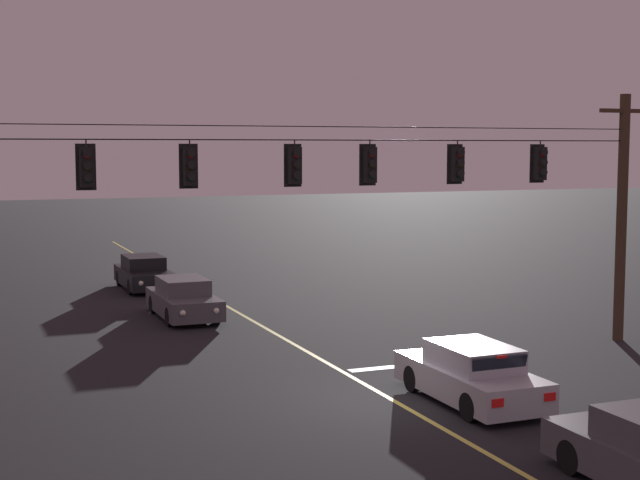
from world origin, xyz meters
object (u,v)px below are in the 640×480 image
Objects in this scene: traffic_light_far_right at (540,163)px; car_oncoming_trailing at (144,273)px; traffic_light_rightmost at (458,164)px; traffic_light_centre at (295,165)px; traffic_light_left_inner at (190,166)px; car_oncoming_lead at (184,299)px; traffic_light_right_inner at (370,165)px; traffic_light_leftmost at (87,167)px; car_waiting_near_lane at (471,375)px.

traffic_light_far_right reaches higher than car_oncoming_trailing.
traffic_light_centre is at bearing 180.00° from traffic_light_rightmost.
car_oncoming_trailing is at bearing 118.27° from traffic_light_far_right.
traffic_light_rightmost is at bearing 0.00° from traffic_light_centre.
car_oncoming_trailing is (1.88, 15.78, -4.79)m from traffic_light_left_inner.
traffic_light_right_inner is at bearing -70.40° from car_oncoming_lead.
traffic_light_leftmost is 10.13m from traffic_light_rightmost.
car_oncoming_lead is (4.36, 8.64, -4.79)m from traffic_light_leftmost.
traffic_light_right_inner and traffic_light_far_right have the same top height.
car_waiting_near_lane is (-4.87, -4.41, -4.79)m from traffic_light_far_right.
traffic_light_rightmost is (10.13, 0.00, 0.00)m from traffic_light_leftmost.
traffic_light_right_inner is at bearing 0.00° from traffic_light_centre.
traffic_light_far_right is at bearing -61.73° from car_oncoming_trailing.
traffic_light_far_right is 0.28× the size of car_oncoming_trailing.
traffic_light_rightmost reaches higher than car_oncoming_trailing.
traffic_light_far_right is at bearing -45.44° from car_oncoming_lead.
traffic_light_left_inner is 2.78m from traffic_light_centre.
car_oncoming_trailing is at bearing 100.14° from car_waiting_near_lane.
traffic_light_rightmost is at bearing 0.00° from traffic_light_left_inner.
traffic_light_leftmost and traffic_light_centre have the same top height.
car_oncoming_lead is (-0.93, 8.64, -4.79)m from traffic_light_centre.
traffic_light_centre and traffic_light_rightmost have the same top height.
traffic_light_leftmost and traffic_light_left_inner have the same top height.
car_waiting_near_lane is at bearing -115.75° from traffic_light_rightmost.
traffic_light_centre is at bearing -86.74° from car_oncoming_trailing.
car_waiting_near_lane is 0.98× the size of car_oncoming_lead.
traffic_light_leftmost is at bearing 151.14° from car_waiting_near_lane.
traffic_light_rightmost is 1.00× the size of traffic_light_far_right.
traffic_light_leftmost is 7.44m from traffic_light_right_inner.
traffic_light_right_inner is 0.28× the size of car_oncoming_trailing.
car_oncoming_lead is 7.13m from car_oncoming_trailing.
traffic_light_leftmost reaches higher than car_oncoming_lead.
traffic_light_right_inner is 2.69m from traffic_light_rightmost.
traffic_light_leftmost is 17.06m from car_oncoming_trailing.
car_oncoming_lead is (-3.08, 8.64, -4.79)m from traffic_light_right_inner.
traffic_light_left_inner and traffic_light_far_right have the same top height.
traffic_light_leftmost is 12.88m from traffic_light_far_right.
traffic_light_left_inner is at bearing 141.21° from car_waiting_near_lane.
traffic_light_left_inner reaches higher than car_oncoming_trailing.
traffic_light_rightmost is 17.46m from car_oncoming_trailing.
traffic_light_leftmost and traffic_light_rightmost have the same top height.
car_oncoming_trailing is (4.39, 15.78, -4.79)m from traffic_light_leftmost.
car_oncoming_trailing is (-8.48, 15.78, -4.79)m from traffic_light_far_right.
car_waiting_near_lane is at bearing -58.42° from traffic_light_centre.
traffic_light_far_right is 0.28× the size of car_oncoming_lead.
traffic_light_centre is 1.00× the size of traffic_light_far_right.
car_waiting_near_lane and car_oncoming_trailing have the same top height.
traffic_light_rightmost is at bearing -70.01° from car_oncoming_trailing.
traffic_light_rightmost reaches higher than car_oncoming_lead.
traffic_light_right_inner is 1.00× the size of traffic_light_rightmost.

